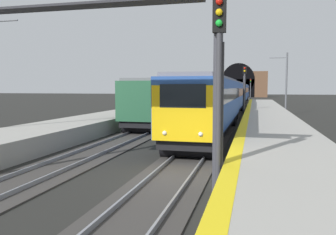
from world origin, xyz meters
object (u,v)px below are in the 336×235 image
at_px(railway_signal_near, 219,80).
at_px(railway_signal_far, 251,87).
at_px(train_adjacent_platform, 187,96).
at_px(railway_signal_mid, 244,89).
at_px(catenary_mast_near, 286,83).
at_px(train_main_approaching, 235,94).
at_px(overhead_signal_gantry, 84,31).

xyz_separation_m(railway_signal_near, railway_signal_far, (85.68, 0.00, -0.15)).
distance_m(train_adjacent_platform, railway_signal_mid, 8.30).
height_order(railway_signal_far, catenary_mast_near, catenary_mast_near).
relative_size(railway_signal_near, railway_signal_mid, 1.08).
xyz_separation_m(train_main_approaching, railway_signal_near, (-43.09, -1.88, 1.26)).
xyz_separation_m(train_main_approaching, railway_signal_far, (42.59, -1.88, 1.10)).
distance_m(overhead_signal_gantry, catenary_mast_near, 34.75).
distance_m(railway_signal_far, overhead_signal_gantry, 85.59).
bearing_deg(railway_signal_near, overhead_signal_gantry, -92.81).
xyz_separation_m(train_main_approaching, overhead_signal_gantry, (-42.87, 2.52, 2.86)).
bearing_deg(train_main_approaching, train_adjacent_platform, -22.54).
relative_size(train_main_approaching, catenary_mast_near, 10.27).
xyz_separation_m(train_adjacent_platform, railway_signal_mid, (-4.51, -6.91, 0.92)).
height_order(overhead_signal_gantry, catenary_mast_near, catenary_mast_near).
distance_m(railway_signal_near, overhead_signal_gantry, 4.68).
xyz_separation_m(train_adjacent_platform, railway_signal_far, (54.46, -6.91, 1.11)).
height_order(train_adjacent_platform, railway_signal_mid, railway_signal_mid).
height_order(train_main_approaching, railway_signal_mid, railway_signal_mid).
bearing_deg(railway_signal_near, railway_signal_mid, -180.00).
bearing_deg(railway_signal_far, train_adjacent_platform, -7.23).
bearing_deg(railway_signal_mid, catenary_mast_near, 146.22).
height_order(train_main_approaching, train_adjacent_platform, train_adjacent_platform).
bearing_deg(railway_signal_near, train_main_approaching, -177.50).
height_order(train_adjacent_platform, catenary_mast_near, catenary_mast_near).
xyz_separation_m(railway_signal_near, railway_signal_mid, (26.72, 0.00, -0.35)).
distance_m(railway_signal_far, catenary_mast_near, 52.16).
distance_m(train_adjacent_platform, overhead_signal_gantry, 31.24).
bearing_deg(overhead_signal_gantry, railway_signal_near, -92.81).
bearing_deg(railway_signal_far, railway_signal_mid, 0.00).
bearing_deg(train_adjacent_platform, overhead_signal_gantry, -175.18).
relative_size(railway_signal_near, catenary_mast_near, 0.80).
bearing_deg(train_adjacent_platform, railway_signal_near, -167.34).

